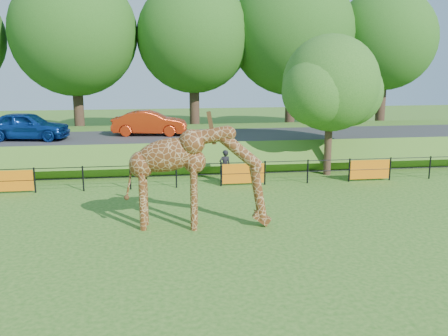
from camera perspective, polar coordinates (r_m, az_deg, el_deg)
The scene contains 10 objects.
ground at distance 14.62m, azimuth -3.90°, elevation -10.07°, with size 90.00×90.00×0.00m, color #285F17.
giraffe at distance 16.58m, azimuth -2.96°, elevation -1.04°, with size 4.87×0.89×3.48m, color #5A2E12, non-canonical shape.
perimeter_fence at distance 22.09m, azimuth -5.47°, elevation -0.88°, with size 28.07×0.10×1.10m, color black, non-canonical shape.
embankment at distance 29.42m, azimuth -6.18°, elevation 2.60°, with size 40.00×9.00×1.30m, color #285F17.
road at distance 27.83m, azimuth -6.10°, elevation 3.53°, with size 40.00×5.00×0.12m, color #2F2F32.
car_blue at distance 28.24m, azimuth -21.61°, elevation 4.51°, with size 1.74×4.33×1.48m, color #123B95.
car_red at distance 28.26m, azimuth -8.49°, elevation 5.11°, with size 1.43×4.10×1.35m, color red.
visitor at distance 23.02m, azimuth 0.10°, elevation 0.24°, with size 0.55×0.36×1.51m, color black.
tree_east at distance 24.68m, azimuth 12.28°, elevation 9.04°, with size 5.40×4.71×6.76m.
bg_tree_line at distance 35.64m, azimuth -3.68°, elevation 14.88°, with size 37.30×8.80×11.82m.
Camera 1 is at (-0.94, -13.49, 5.55)m, focal length 40.00 mm.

